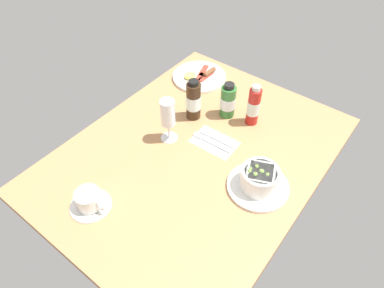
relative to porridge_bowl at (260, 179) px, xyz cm
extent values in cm
cube|color=#B27F51|center=(-0.37, 26.33, -5.56)|extent=(110.00, 84.00, 3.00)
cylinder|color=white|center=(0.01, 0.00, -3.46)|extent=(20.76, 20.76, 1.20)
cylinder|color=white|center=(0.01, 0.00, 0.87)|extent=(12.55, 12.55, 7.44)
cylinder|color=beige|center=(0.01, 0.00, 3.79)|extent=(10.80, 10.80, 1.60)
sphere|color=#82AE4B|center=(0.46, 2.09, 4.69)|extent=(1.25, 1.25, 1.25)
sphere|color=#82AE4B|center=(-0.21, -0.28, 4.69)|extent=(1.35, 1.35, 1.35)
sphere|color=#82AE4B|center=(-2.62, 2.97, 4.69)|extent=(1.19, 1.19, 1.19)
sphere|color=#82AE4B|center=(-0.67, 0.01, 4.69)|extent=(1.27, 1.27, 1.27)
sphere|color=#82AE4B|center=(-0.05, -2.25, 4.69)|extent=(1.09, 1.09, 1.09)
sphere|color=#82AE4B|center=(-1.49, 3.15, 4.69)|extent=(0.87, 0.87, 0.87)
sphere|color=#82AE4B|center=(-2.68, 0.81, 4.69)|extent=(1.37, 1.37, 1.37)
sphere|color=#82AE4B|center=(-0.81, -2.40, 4.69)|extent=(0.93, 0.93, 0.93)
cube|color=white|center=(8.18, 23.66, -3.91)|extent=(11.60, 17.06, 0.30)
cube|color=silver|center=(6.98, 22.66, -3.51)|extent=(1.62, 14.03, 0.50)
cube|color=silver|center=(6.98, 30.46, -3.51)|extent=(2.31, 3.66, 0.40)
cube|color=silver|center=(9.78, 22.66, -3.51)|extent=(1.39, 13.02, 0.50)
ellipsoid|color=silver|center=(9.78, 29.66, -3.46)|extent=(2.40, 4.00, 0.60)
cylinder|color=white|center=(-39.44, 38.72, -3.61)|extent=(13.32, 13.32, 0.90)
cylinder|color=white|center=(-39.44, 38.72, -0.27)|extent=(8.02, 8.02, 5.77)
cylinder|color=#331E15|center=(-39.44, 38.72, 2.11)|extent=(6.82, 6.82, 1.00)
torus|color=white|center=(-39.14, 33.72, 0.02)|extent=(1.01, 3.64, 3.60)
cylinder|color=white|center=(-0.47, 38.79, -3.86)|extent=(6.46, 6.46, 0.40)
cylinder|color=white|center=(-0.47, 38.79, -0.14)|extent=(0.80, 0.80, 7.03)
cylinder|color=white|center=(-0.47, 38.79, 8.59)|extent=(5.36, 5.36, 10.43)
cylinder|color=#EFEDB7|center=(-0.47, 38.79, 7.03)|extent=(4.39, 4.39, 6.26)
cylinder|color=#337233|center=(24.36, 28.91, 2.66)|extent=(6.05, 6.05, 13.42)
cylinder|color=silver|center=(24.36, 28.91, 2.39)|extent=(6.17, 6.17, 5.10)
cylinder|color=black|center=(24.36, 28.91, 10.27)|extent=(3.93, 3.93, 1.80)
cylinder|color=#B21E19|center=(26.48, 18.67, 3.81)|extent=(4.81, 4.81, 15.72)
cylinder|color=silver|center=(26.48, 18.67, 3.49)|extent=(4.91, 4.91, 5.97)
cylinder|color=silver|center=(26.48, 18.67, 12.61)|extent=(3.13, 3.13, 1.88)
cylinder|color=#382314|center=(15.12, 39.02, 3.85)|extent=(5.76, 5.76, 15.80)
cylinder|color=white|center=(15.12, 39.02, 3.53)|extent=(5.87, 5.87, 6.01)
cylinder|color=black|center=(15.12, 39.02, 12.61)|extent=(3.74, 3.74, 1.73)
cylinder|color=white|center=(37.78, 53.02, -3.36)|extent=(24.41, 24.41, 1.40)
cube|color=#9C3828|center=(35.50, 51.66, -2.36)|extent=(9.25, 3.67, 0.60)
cube|color=#B13828|center=(38.59, 49.97, -2.36)|extent=(9.08, 2.71, 0.60)
cube|color=#AB3828|center=(41.71, 53.63, -2.36)|extent=(9.31, 4.87, 0.60)
cylinder|color=brown|center=(41.44, 49.97, -1.46)|extent=(7.10, 2.56, 2.20)
ellipsoid|color=#F2D859|center=(34.12, 55.46, -1.66)|extent=(6.00, 4.80, 2.40)
camera|label=1|loc=(-69.90, -25.76, 90.26)|focal=32.63mm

